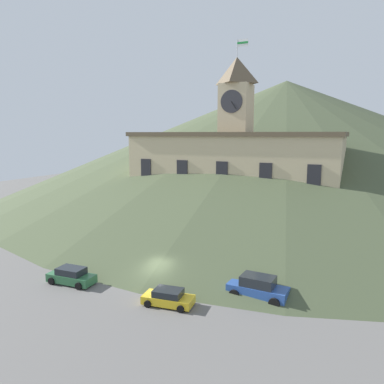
{
  "coord_description": "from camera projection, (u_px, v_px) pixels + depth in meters",
  "views": [
    {
      "loc": [
        17.33,
        -29.59,
        14.05
      ],
      "look_at": [
        0.0,
        8.35,
        7.51
      ],
      "focal_mm": 35.0,
      "sensor_mm": 36.0,
      "label": 1
    }
  ],
  "objects": [
    {
      "name": "street_lamp_right",
      "position": [
        302.0,
        224.0,
        44.87
      ],
      "size": [
        1.26,
        0.36,
        4.46
      ],
      "color": "black",
      "rests_on": "ground"
    },
    {
      "name": "ground_plane",
      "position": [
        156.0,
        281.0,
        35.88
      ],
      "size": [
        160.0,
        160.0,
        0.0
      ],
      "primitive_type": "plane",
      "color": "#605E5B"
    },
    {
      "name": "street_lamp_far_left",
      "position": [
        146.0,
        207.0,
        53.76
      ],
      "size": [
        1.26,
        0.36,
        4.86
      ],
      "color": "black",
      "rests_on": "ground"
    },
    {
      "name": "civic_building",
      "position": [
        235.0,
        177.0,
        56.14
      ],
      "size": [
        30.62,
        11.95,
        27.29
      ],
      "color": "#C6B289",
      "rests_on": "ground"
    },
    {
      "name": "car_green_wagon",
      "position": [
        71.0,
        276.0,
        35.31
      ],
      "size": [
        4.68,
        2.3,
        1.55
      ],
      "rotation": [
        0.0,
        0.0,
        0.05
      ],
      "color": "#2D663D",
      "rests_on": "ground"
    },
    {
      "name": "hillside_backdrop",
      "position": [
        285.0,
        137.0,
        89.26
      ],
      "size": [
        129.43,
        129.43,
        26.22
      ],
      "primitive_type": "cone",
      "color": "#424C33",
      "rests_on": "ground"
    },
    {
      "name": "car_blue_van",
      "position": [
        258.0,
        289.0,
        31.85
      ],
      "size": [
        5.21,
        2.62,
        2.1
      ],
      "rotation": [
        0.0,
        0.0,
        -0.06
      ],
      "color": "#284C99",
      "rests_on": "ground"
    },
    {
      "name": "car_silver_hatch",
      "position": [
        287.0,
        254.0,
        41.89
      ],
      "size": [
        4.02,
        2.26,
        1.5
      ],
      "rotation": [
        0.0,
        0.0,
        -0.08
      ],
      "color": "#B7B7BC",
      "rests_on": "ground"
    },
    {
      "name": "street_lamp_far_right",
      "position": [
        210.0,
        213.0,
        49.68
      ],
      "size": [
        1.26,
        0.36,
        4.92
      ],
      "color": "black",
      "rests_on": "ground"
    },
    {
      "name": "car_yellow_coupe",
      "position": [
        168.0,
        298.0,
        30.88
      ],
      "size": [
        4.37,
        2.49,
        1.35
      ],
      "rotation": [
        0.0,
        0.0,
        0.11
      ],
      "color": "yellow",
      "rests_on": "ground"
    },
    {
      "name": "pedestrian",
      "position": [
        210.0,
        243.0,
        44.91
      ],
      "size": [
        0.55,
        0.55,
        1.79
      ],
      "rotation": [
        0.0,
        0.0,
        3.89
      ],
      "color": "olive",
      "rests_on": "ground"
    },
    {
      "name": "banner_fence",
      "position": [
        213.0,
        232.0,
        49.11
      ],
      "size": [
        26.37,
        0.12,
        2.59
      ],
      "color": "#1E8438",
      "rests_on": "ground"
    },
    {
      "name": "car_red_sedan",
      "position": [
        135.0,
        238.0,
        48.18
      ],
      "size": [
        4.51,
        2.36,
        1.45
      ],
      "rotation": [
        0.0,
        0.0,
        0.07
      ],
      "color": "red",
      "rests_on": "ground"
    },
    {
      "name": "car_black_suv",
      "position": [
        94.0,
        249.0,
        43.19
      ],
      "size": [
        5.02,
        2.62,
        1.8
      ],
      "rotation": [
        0.0,
        0.0,
        3.08
      ],
      "color": "black",
      "rests_on": "ground"
    }
  ]
}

